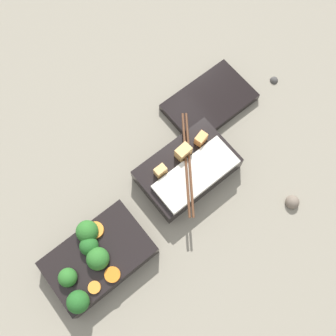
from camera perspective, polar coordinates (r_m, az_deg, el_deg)
The scene contains 6 objects.
ground_plane at distance 0.80m, azimuth -3.30°, elevation -6.16°, with size 3.00×3.00×0.00m, color gray.
bento_tray_vegetable at distance 0.76m, azimuth -10.37°, elevation -12.77°, with size 0.19×0.13×0.08m.
bento_tray_rice at distance 0.79m, azimuth 2.91°, elevation -0.21°, with size 0.19×0.18×0.07m.
bento_lid at distance 0.88m, azimuth 6.02°, elevation 9.49°, with size 0.19×0.12×0.02m, color black.
pebble_0 at distance 0.94m, azimuth 15.17°, elevation 12.29°, with size 0.02×0.02×0.02m, color #474442.
pebble_1 at distance 0.83m, azimuth 17.59°, elevation -4.73°, with size 0.03×0.03×0.03m, color #7A6B5B.
Camera 1 is at (-0.08, -0.17, 0.77)m, focal length 42.00 mm.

